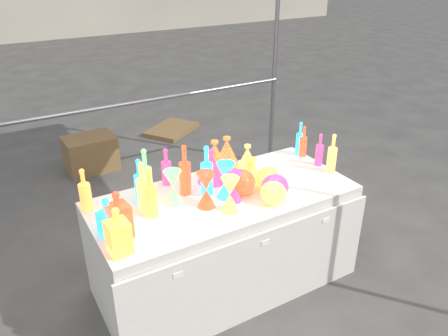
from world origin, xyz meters
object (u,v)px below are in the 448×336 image
globe_0 (268,179)px  lampshade_0 (227,155)px  display_table (225,240)px  bottle_0 (85,189)px  decanter_0 (118,231)px  cardboard_box_closed (91,153)px  hourglass_0 (206,190)px

globe_0 → lampshade_0: 0.39m
display_table → globe_0: bearing=-13.4°
bottle_0 → lampshade_0: bottle_0 is taller
bottle_0 → decanter_0: 0.54m
globe_0 → lampshade_0: lampshade_0 is taller
display_table → globe_0: globe_0 is taller
display_table → globe_0: (0.30, -0.07, 0.45)m
cardboard_box_closed → globe_0: 2.62m
cardboard_box_closed → decanter_0: size_ratio=1.89×
cardboard_box_closed → bottle_0: bottle_0 is taller
cardboard_box_closed → lampshade_0: 2.27m
decanter_0 → hourglass_0: size_ratio=1.18×
display_table → globe_0: size_ratio=10.51×
cardboard_box_closed → hourglass_0: size_ratio=2.24×
cardboard_box_closed → lampshade_0: bearing=-77.6°
bottle_0 → lampshade_0: 1.04m
hourglass_0 → globe_0: 0.48m
hourglass_0 → globe_0: bearing=-1.0°
cardboard_box_closed → globe_0: bearing=-77.1°
hourglass_0 → lampshade_0: (0.36, 0.35, 0.02)m
hourglass_0 → globe_0: (0.48, -0.01, -0.05)m
display_table → decanter_0: decanter_0 is taller
display_table → cardboard_box_closed: (-0.34, 2.39, -0.18)m
bottle_0 → lampshade_0: bearing=0.1°
display_table → decanter_0: bearing=-162.8°
lampshade_0 → decanter_0: bearing=-141.5°
bottle_0 → decanter_0: size_ratio=1.01×
display_table → bottle_0: 1.04m
display_table → hourglass_0: hourglass_0 is taller
hourglass_0 → cardboard_box_closed: bearing=93.9°
hourglass_0 → lampshade_0: size_ratio=0.86×
hourglass_0 → lampshade_0: bearing=44.2°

